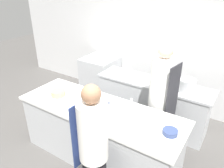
{
  "coord_description": "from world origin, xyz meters",
  "views": [
    {
      "loc": [
        1.63,
        -2.15,
        2.62
      ],
      "look_at": [
        0.0,
        0.35,
        1.16
      ],
      "focal_mm": 35.0,
      "sensor_mm": 36.0,
      "label": 1
    }
  ],
  "objects": [
    {
      "name": "cutting_board",
      "position": [
        -0.51,
        0.13,
        0.91
      ],
      "size": [
        0.37,
        0.26,
        0.01
      ],
      "color": "white",
      "rests_on": "prep_counter"
    },
    {
      "name": "bottle_cooking_oil",
      "position": [
        0.24,
        -0.31,
        1.01
      ],
      "size": [
        0.09,
        0.09,
        0.26
      ],
      "color": "#B2A84C",
      "rests_on": "prep_counter"
    },
    {
      "name": "cup",
      "position": [
        -0.14,
        0.03,
        0.96
      ],
      "size": [
        0.07,
        0.07,
        0.1
      ],
      "color": "white",
      "rests_on": "prep_counter"
    },
    {
      "name": "bowl_mixing_large",
      "position": [
        1.07,
        -0.0,
        0.94
      ],
      "size": [
        0.19,
        0.19,
        0.06
      ],
      "color": "navy",
      "rests_on": "prep_counter"
    },
    {
      "name": "bowl_ceramic_blue",
      "position": [
        0.09,
        0.24,
        0.94
      ],
      "size": [
        0.18,
        0.18,
        0.07
      ],
      "color": "#B7BABC",
      "rests_on": "prep_counter"
    },
    {
      "name": "oven_range",
      "position": [
        -1.22,
        1.71,
        0.47
      ],
      "size": [
        0.74,
        0.74,
        0.95
      ],
      "color": "#B7BABC",
      "rests_on": "ground_plane"
    },
    {
      "name": "chef_at_prep_near",
      "position": [
        0.44,
        -0.7,
        0.86
      ],
      "size": [
        0.34,
        0.33,
        1.7
      ],
      "rotation": [
        0.0,
        0.0,
        1.55
      ],
      "color": "black",
      "rests_on": "ground_plane"
    },
    {
      "name": "ground_plane",
      "position": [
        0.0,
        0.0,
        0.0
      ],
      "size": [
        16.0,
        16.0,
        0.0
      ],
      "primitive_type": "plane",
      "color": "#4C4947"
    },
    {
      "name": "wall_back",
      "position": [
        0.0,
        2.13,
        1.4
      ],
      "size": [
        8.0,
        0.06,
        2.8
      ],
      "color": "silver",
      "rests_on": "ground_plane"
    },
    {
      "name": "bottle_wine",
      "position": [
        0.46,
        0.12,
        1.0
      ],
      "size": [
        0.07,
        0.07,
        0.24
      ],
      "color": "silver",
      "rests_on": "prep_counter"
    },
    {
      "name": "bowl_wooden_salad",
      "position": [
        -0.77,
        -0.05,
        0.95
      ],
      "size": [
        0.23,
        0.23,
        0.09
      ],
      "color": "tan",
      "rests_on": "prep_counter"
    },
    {
      "name": "bottle_olive_oil",
      "position": [
        0.19,
        -0.13,
        1.03
      ],
      "size": [
        0.06,
        0.06,
        0.3
      ],
      "color": "#19471E",
      "rests_on": "prep_counter"
    },
    {
      "name": "chef_at_stove",
      "position": [
        0.67,
        0.69,
        0.91
      ],
      "size": [
        0.4,
        0.38,
        1.8
      ],
      "rotation": [
        0.0,
        0.0,
        -1.72
      ],
      "color": "black",
      "rests_on": "ground_plane"
    },
    {
      "name": "stockpot",
      "position": [
        0.9,
        1.23,
        1.02
      ],
      "size": [
        0.28,
        0.28,
        0.22
      ],
      "color": "#B7BABC",
      "rests_on": "pass_counter"
    },
    {
      "name": "bowl_prep_small",
      "position": [
        0.02,
        0.05,
        0.95
      ],
      "size": [
        0.18,
        0.18,
        0.08
      ],
      "color": "navy",
      "rests_on": "prep_counter"
    },
    {
      "name": "bottle_vinegar",
      "position": [
        -0.1,
        -0.08,
        1.01
      ],
      "size": [
        0.08,
        0.08,
        0.26
      ],
      "color": "#5B2319",
      "rests_on": "prep_counter"
    },
    {
      "name": "pass_counter",
      "position": [
        0.31,
        1.26,
        0.46
      ],
      "size": [
        2.12,
        0.57,
        0.91
      ],
      "color": "#B7BABC",
      "rests_on": "ground_plane"
    },
    {
      "name": "prep_counter",
      "position": [
        0.0,
        0.0,
        0.46
      ],
      "size": [
        2.53,
        0.86,
        0.91
      ],
      "color": "#B7BABC",
      "rests_on": "ground_plane"
    }
  ]
}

